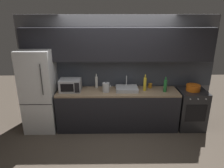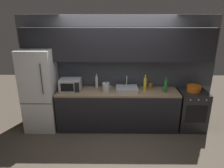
{
  "view_description": "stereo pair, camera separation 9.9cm",
  "coord_description": "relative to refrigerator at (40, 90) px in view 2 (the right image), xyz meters",
  "views": [
    {
      "loc": [
        -0.18,
        -3.43,
        2.6
      ],
      "look_at": [
        -0.12,
        0.9,
        1.06
      ],
      "focal_mm": 33.82,
      "sensor_mm": 36.0,
      "label": 1
    },
    {
      "loc": [
        -0.08,
        -3.43,
        2.6
      ],
      "look_at": [
        -0.12,
        0.9,
        1.06
      ],
      "focal_mm": 33.82,
      "sensor_mm": 36.0,
      "label": 2
    }
  ],
  "objects": [
    {
      "name": "cooking_pot",
      "position": [
        3.39,
        0.0,
        0.05
      ],
      "size": [
        0.3,
        0.3,
        0.13
      ],
      "color": "orange",
      "rests_on": "oven_range"
    },
    {
      "name": "refrigerator",
      "position": [
        0.0,
        0.0,
        0.0
      ],
      "size": [
        0.68,
        0.69,
        1.83
      ],
      "color": "white",
      "rests_on": "ground"
    },
    {
      "name": "wine_bottle_green",
      "position": [
        2.75,
        -0.05,
        0.12
      ],
      "size": [
        0.07,
        0.07,
        0.33
      ],
      "color": "#1E6B2D",
      "rests_on": "counter_run"
    },
    {
      "name": "microwave",
      "position": [
        0.68,
        0.02,
        0.12
      ],
      "size": [
        0.46,
        0.35,
        0.27
      ],
      "color": "#A8AAAF",
      "rests_on": "counter_run"
    },
    {
      "name": "mug_amber",
      "position": [
        2.47,
        0.19,
        0.04
      ],
      "size": [
        0.09,
        0.09,
        0.1
      ],
      "primitive_type": "cylinder",
      "color": "#B27019",
      "rests_on": "counter_run"
    },
    {
      "name": "kettle",
      "position": [
        1.46,
        -0.04,
        0.09
      ],
      "size": [
        0.19,
        0.15,
        0.23
      ],
      "color": "#B7BABF",
      "rests_on": "counter_run"
    },
    {
      "name": "wine_bottle_yellow",
      "position": [
        2.32,
        0.03,
        0.14
      ],
      "size": [
        0.07,
        0.07,
        0.36
      ],
      "color": "gold",
      "rests_on": "counter_run"
    },
    {
      "name": "oven_range",
      "position": [
        3.39,
        -0.0,
        -0.47
      ],
      "size": [
        0.6,
        0.62,
        0.9
      ],
      "color": "#232326",
      "rests_on": "ground"
    },
    {
      "name": "counter_run",
      "position": [
        1.72,
        0.0,
        -0.47
      ],
      "size": [
        2.67,
        0.6,
        0.9
      ],
      "color": "black",
      "rests_on": "ground"
    },
    {
      "name": "wine_bottle_white",
      "position": [
        1.24,
        0.21,
        0.12
      ],
      "size": [
        0.06,
        0.06,
        0.33
      ],
      "color": "silver",
      "rests_on": "counter_run"
    },
    {
      "name": "back_wall",
      "position": [
        1.72,
        0.3,
        0.63
      ],
      "size": [
        4.41,
        0.44,
        2.5
      ],
      "color": "slate",
      "rests_on": "ground"
    },
    {
      "name": "ground_plane",
      "position": [
        1.72,
        -0.9,
        -0.92
      ],
      "size": [
        10.0,
        10.0,
        0.0
      ],
      "primitive_type": "plane",
      "color": "#4C4238"
    },
    {
      "name": "sink_basin",
      "position": [
        1.92,
        0.03,
        0.02
      ],
      "size": [
        0.48,
        0.38,
        0.3
      ],
      "color": "#ADAFB5",
      "rests_on": "counter_run"
    }
  ]
}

